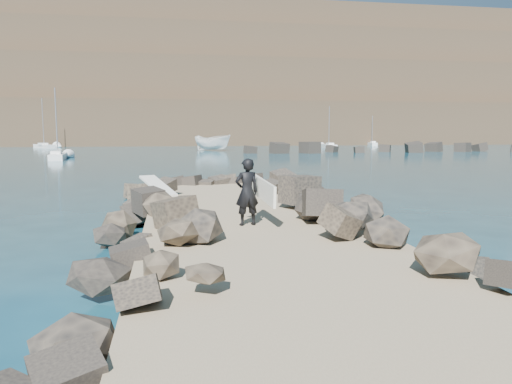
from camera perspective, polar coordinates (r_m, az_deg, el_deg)
ground at (r=14.70m, az=-0.66°, el=-5.34°), size 800.00×800.00×0.00m
jetty at (r=12.71m, az=0.76°, el=-5.92°), size 6.00×26.00×0.60m
riprap_left at (r=12.97m, az=-12.40°, el=-4.92°), size 2.60×22.00×1.00m
riprap_right at (r=13.94m, az=12.22°, el=-4.09°), size 2.60×22.00×1.00m
breakwater_secondary at (r=78.61m, az=18.70°, el=4.77°), size 52.00×4.00×1.20m
headland at (r=175.08m, az=-5.72°, el=11.17°), size 360.00×140.00×32.00m
surfboard_resting at (r=18.55m, az=-11.17°, el=0.36°), size 1.44×2.45×0.08m
boat_imported at (r=80.54m, az=-4.99°, el=5.64°), size 6.80×5.97×2.56m
surfer_with_board at (r=13.42m, az=-0.78°, el=0.03°), size 0.94×2.25×1.81m
sailboat_f at (r=111.29m, az=13.11°, el=5.37°), size 1.89×5.34×6.50m
sailboat_a at (r=59.52m, az=-21.71°, el=3.81°), size 2.22×6.71×7.99m
sailboat_e at (r=100.29m, az=-23.06°, el=4.84°), size 5.32×7.56×9.26m
sailboat_d at (r=94.31m, az=8.33°, el=5.22°), size 1.61×6.45×7.80m
headland_buildings at (r=170.27m, az=-3.21°, el=17.41°), size 137.50×30.50×5.00m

